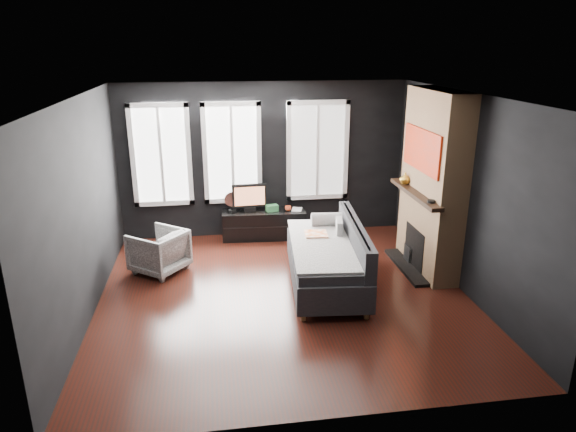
{
  "coord_description": "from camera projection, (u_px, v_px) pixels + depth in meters",
  "views": [
    {
      "loc": [
        -0.89,
        -6.3,
        3.32
      ],
      "look_at": [
        0.1,
        0.3,
        1.05
      ],
      "focal_mm": 32.0,
      "sensor_mm": 36.0,
      "label": 1
    }
  ],
  "objects": [
    {
      "name": "wall_right",
      "position": [
        465.0,
        194.0,
        7.01
      ],
      "size": [
        0.02,
        5.0,
        2.7
      ],
      "primitive_type": "cube",
      "color": "black",
      "rests_on": "ground"
    },
    {
      "name": "storage_box",
      "position": [
        272.0,
        208.0,
        9.01
      ],
      "size": [
        0.23,
        0.17,
        0.11
      ],
      "primitive_type": "cube",
      "rotation": [
        0.0,
        0.0,
        0.23
      ],
      "color": "#358046",
      "rests_on": "media_console"
    },
    {
      "name": "stripe_pillow",
      "position": [
        339.0,
        231.0,
        7.58
      ],
      "size": [
        0.15,
        0.36,
        0.35
      ],
      "primitive_type": "cube",
      "rotation": [
        0.0,
        0.0,
        -0.19
      ],
      "color": "gray",
      "rests_on": "sofa"
    },
    {
      "name": "wall_left",
      "position": [
        83.0,
        211.0,
        6.31
      ],
      "size": [
        0.02,
        5.0,
        2.7
      ],
      "primitive_type": "cube",
      "color": "black",
      "rests_on": "ground"
    },
    {
      "name": "ceiling",
      "position": [
        284.0,
        96.0,
        6.23
      ],
      "size": [
        5.0,
        5.0,
        0.0
      ],
      "primitive_type": "plane",
      "color": "white",
      "rests_on": "ground"
    },
    {
      "name": "desk_fan",
      "position": [
        232.0,
        201.0,
        8.94
      ],
      "size": [
        0.29,
        0.29,
        0.37
      ],
      "primitive_type": null,
      "rotation": [
        0.0,
        0.0,
        0.1
      ],
      "color": "#959595",
      "rests_on": "media_console"
    },
    {
      "name": "monitor",
      "position": [
        249.0,
        196.0,
        8.95
      ],
      "size": [
        0.62,
        0.16,
        0.55
      ],
      "primitive_type": null,
      "rotation": [
        0.0,
        0.0,
        0.05
      ],
      "color": "black",
      "rests_on": "media_console"
    },
    {
      "name": "mantel_clock",
      "position": [
        431.0,
        201.0,
        7.03
      ],
      "size": [
        0.13,
        0.13,
        0.04
      ],
      "primitive_type": "cylinder",
      "rotation": [
        0.0,
        0.0,
        -0.23
      ],
      "color": "black",
      "rests_on": "fireplace"
    },
    {
      "name": "mantel_vase",
      "position": [
        405.0,
        178.0,
        7.94
      ],
      "size": [
        0.2,
        0.2,
        0.17
      ],
      "primitive_type": "imported",
      "rotation": [
        0.0,
        0.0,
        -0.14
      ],
      "color": "gold",
      "rests_on": "fireplace"
    },
    {
      "name": "armchair",
      "position": [
        159.0,
        249.0,
        7.72
      ],
      "size": [
        0.95,
        0.96,
        0.72
      ],
      "primitive_type": "imported",
      "rotation": [
        0.0,
        0.0,
        -2.24
      ],
      "color": "silver",
      "rests_on": "floor"
    },
    {
      "name": "wall_back",
      "position": [
        264.0,
        160.0,
        9.0
      ],
      "size": [
        5.0,
        0.02,
        2.7
      ],
      "primitive_type": "cube",
      "color": "black",
      "rests_on": "ground"
    },
    {
      "name": "fireplace",
      "position": [
        433.0,
        183.0,
        7.55
      ],
      "size": [
        0.7,
        1.62,
        2.7
      ],
      "primitive_type": null,
      "color": "#93724C",
      "rests_on": "floor"
    },
    {
      "name": "mug",
      "position": [
        288.0,
        208.0,
        9.01
      ],
      "size": [
        0.14,
        0.13,
        0.11
      ],
      "primitive_type": "imported",
      "rotation": [
        0.0,
        0.0,
        -0.41
      ],
      "color": "#D94C26",
      "rests_on": "media_console"
    },
    {
      "name": "sofa",
      "position": [
        326.0,
        255.0,
        7.25
      ],
      "size": [
        1.28,
        2.26,
        0.93
      ],
      "primitive_type": null,
      "rotation": [
        0.0,
        0.0,
        -0.09
      ],
      "color": "#272729",
      "rests_on": "floor"
    },
    {
      "name": "book",
      "position": [
        292.0,
        203.0,
        9.04
      ],
      "size": [
        0.17,
        0.07,
        0.24
      ],
      "primitive_type": "imported",
      "rotation": [
        0.0,
        0.0,
        -0.28
      ],
      "color": "beige",
      "rests_on": "media_console"
    },
    {
      "name": "floor",
      "position": [
        284.0,
        295.0,
        7.09
      ],
      "size": [
        5.0,
        5.0,
        0.0
      ],
      "primitive_type": "plane",
      "color": "black",
      "rests_on": "ground"
    },
    {
      "name": "media_console",
      "position": [
        264.0,
        224.0,
        9.11
      ],
      "size": [
        1.48,
        0.55,
        0.5
      ],
      "primitive_type": null,
      "rotation": [
        0.0,
        0.0,
        -0.06
      ],
      "color": "black",
      "rests_on": "floor"
    },
    {
      "name": "windows",
      "position": [
        236.0,
        101.0,
        8.57
      ],
      "size": [
        4.0,
        0.16,
        1.76
      ],
      "primitive_type": null,
      "color": "white",
      "rests_on": "wall_back"
    }
  ]
}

